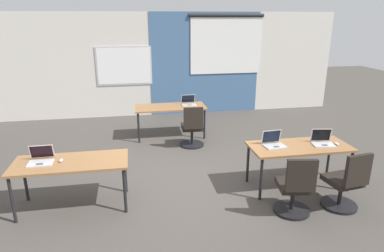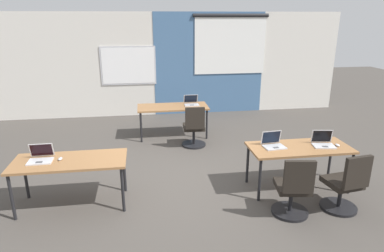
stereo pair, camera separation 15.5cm
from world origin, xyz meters
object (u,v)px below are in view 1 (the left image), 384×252
(desk_near_left, at_px, (71,165))
(mouse_near_left_end, at_px, (61,160))
(laptop_near_right_inner, at_px, (274,143))
(laptop_near_right_end, at_px, (323,141))
(chair_near_right_end, at_px, (345,185))
(laptop_far_right, at_px, (189,103))
(chair_near_right_inner, at_px, (295,190))
(mouse_near_right_end, at_px, (337,144))
(laptop_near_left_end, at_px, (41,159))
(chair_far_right, at_px, (192,130))
(desk_far_center, at_px, (170,109))
(desk_near_right, at_px, (299,149))

(desk_near_left, height_order, mouse_near_left_end, mouse_near_left_end)
(laptop_near_right_inner, distance_m, laptop_near_right_end, 0.81)
(chair_near_right_end, bearing_deg, laptop_far_right, -73.38)
(chair_near_right_inner, height_order, laptop_far_right, laptop_far_right)
(laptop_near_right_end, bearing_deg, mouse_near_right_end, -6.33)
(laptop_near_left_end, xyz_separation_m, chair_far_right, (2.53, 2.02, -0.39))
(chair_near_right_end, bearing_deg, chair_far_right, -66.51)
(desk_far_center, height_order, laptop_near_right_inner, laptop_near_right_inner)
(chair_near_right_inner, relative_size, chair_far_right, 1.00)
(desk_near_left, distance_m, chair_near_right_end, 3.94)
(desk_far_center, distance_m, laptop_near_left_end, 3.50)
(desk_near_left, distance_m, desk_far_center, 3.30)
(mouse_near_left_end, relative_size, chair_far_right, 0.11)
(laptop_near_left_end, xyz_separation_m, laptop_far_right, (2.59, 2.83, -0.00))
(mouse_near_right_end, bearing_deg, desk_near_right, 174.05)
(desk_far_center, relative_size, chair_near_right_inner, 1.74)
(laptop_near_left_end, bearing_deg, laptop_far_right, 46.56)
(desk_near_right, height_order, laptop_near_left_end, laptop_near_left_end)
(mouse_near_left_end, bearing_deg, desk_near_right, -0.35)
(mouse_near_left_end, distance_m, laptop_near_right_inner, 3.22)
(desk_far_center, bearing_deg, desk_near_left, -122.01)
(laptop_near_right_end, height_order, chair_far_right, laptop_near_right_end)
(desk_far_center, height_order, mouse_near_left_end, mouse_near_left_end)
(chair_far_right, bearing_deg, laptop_near_right_inner, 118.65)
(desk_near_left, relative_size, laptop_near_right_end, 4.32)
(desk_near_left, height_order, desk_far_center, same)
(laptop_near_right_inner, distance_m, mouse_near_right_end, 1.03)
(mouse_near_left_end, bearing_deg, mouse_near_right_end, -1.15)
(chair_near_right_inner, bearing_deg, chair_far_right, -62.24)
(laptop_near_right_end, relative_size, laptop_far_right, 1.12)
(desk_near_right, distance_m, chair_near_right_end, 0.88)
(laptop_far_right, bearing_deg, desk_near_left, -127.42)
(desk_near_right, relative_size, desk_far_center, 1.00)
(desk_near_left, xyz_separation_m, chair_far_right, (2.13, 2.06, -0.28))
(desk_near_left, distance_m, laptop_far_right, 3.61)
(laptop_near_left_end, bearing_deg, chair_near_right_end, -11.61)
(laptop_far_right, bearing_deg, mouse_near_left_end, -129.26)
(desk_far_center, height_order, laptop_near_left_end, laptop_near_left_end)
(mouse_near_left_end, height_order, chair_far_right, chair_far_right)
(desk_far_center, distance_m, mouse_near_left_end, 3.36)
(chair_near_right_end, bearing_deg, laptop_near_right_inner, -55.06)
(laptop_near_right_inner, bearing_deg, mouse_near_left_end, 175.33)
(desk_far_center, bearing_deg, laptop_far_right, 9.24)
(desk_far_center, xyz_separation_m, chair_near_right_end, (2.10, -3.56, -0.28))
(mouse_near_right_end, relative_size, laptop_far_right, 0.30)
(laptop_near_right_end, bearing_deg, desk_near_left, -170.54)
(desk_near_left, height_order, mouse_near_right_end, mouse_near_right_end)
(mouse_near_left_end, bearing_deg, laptop_near_right_end, -0.34)
(laptop_near_right_inner, xyz_separation_m, chair_near_right_end, (0.77, -0.83, -0.39))
(chair_far_right, bearing_deg, mouse_near_right_end, 135.92)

